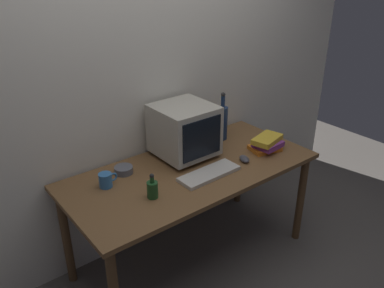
% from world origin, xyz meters
% --- Properties ---
extents(ground_plane, '(6.00, 6.00, 0.00)m').
position_xyz_m(ground_plane, '(0.00, 0.00, 0.00)').
color(ground_plane, '#56514C').
extents(back_wall, '(4.00, 0.08, 2.50)m').
position_xyz_m(back_wall, '(0.00, 0.45, 1.25)').
color(back_wall, silver).
rests_on(back_wall, ground).
extents(desk, '(1.69, 0.78, 0.75)m').
position_xyz_m(desk, '(0.00, 0.00, 0.66)').
color(desk, brown).
rests_on(desk, ground).
extents(crt_monitor, '(0.38, 0.39, 0.37)m').
position_xyz_m(crt_monitor, '(0.07, 0.18, 0.94)').
color(crt_monitor, '#B2AD9E').
rests_on(crt_monitor, desk).
extents(keyboard, '(0.42, 0.16, 0.02)m').
position_xyz_m(keyboard, '(0.03, -0.14, 0.76)').
color(keyboard, beige).
rests_on(keyboard, desk).
extents(computer_mouse, '(0.09, 0.12, 0.04)m').
position_xyz_m(computer_mouse, '(0.34, -0.14, 0.77)').
color(computer_mouse, '#3F3F47').
rests_on(computer_mouse, desk).
extents(bottle_tall, '(0.08, 0.08, 0.37)m').
position_xyz_m(bottle_tall, '(0.47, 0.23, 0.89)').
color(bottle_tall, navy).
rests_on(bottle_tall, desk).
extents(bottle_short, '(0.07, 0.07, 0.16)m').
position_xyz_m(bottle_short, '(-0.39, -0.13, 0.81)').
color(bottle_short, '#1E4C23').
rests_on(bottle_short, desk).
extents(book_stack, '(0.26, 0.21, 0.11)m').
position_xyz_m(book_stack, '(0.59, -0.12, 0.80)').
color(book_stack, orange).
rests_on(book_stack, desk).
extents(mug, '(0.12, 0.08, 0.09)m').
position_xyz_m(mug, '(-0.55, 0.15, 0.79)').
color(mug, '#3370B2').
rests_on(mug, desk).
extents(cd_spindle, '(0.12, 0.12, 0.04)m').
position_xyz_m(cd_spindle, '(-0.38, 0.23, 0.77)').
color(cd_spindle, '#595B66').
rests_on(cd_spindle, desk).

